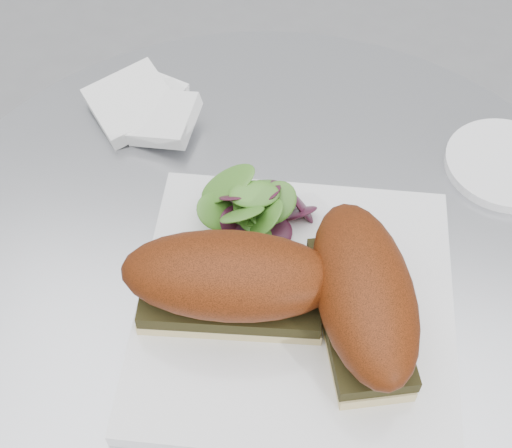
{
  "coord_description": "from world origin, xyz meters",
  "views": [
    {
      "loc": [
        0.04,
        -0.36,
        1.27
      ],
      "look_at": [
        -0.01,
        0.02,
        0.77
      ],
      "focal_mm": 50.0,
      "sensor_mm": 36.0,
      "label": 1
    }
  ],
  "objects": [
    {
      "name": "sandwich_right",
      "position": [
        0.08,
        -0.05,
        0.79
      ],
      "size": [
        0.12,
        0.19,
        0.08
      ],
      "rotation": [
        0.0,
        0.0,
        -1.29
      ],
      "color": "#EEE095",
      "rests_on": "plate"
    },
    {
      "name": "sandwich_left",
      "position": [
        -0.02,
        -0.05,
        0.79
      ],
      "size": [
        0.18,
        0.09,
        0.08
      ],
      "rotation": [
        0.0,
        0.0,
        0.08
      ],
      "color": "#EEE095",
      "rests_on": "plate"
    },
    {
      "name": "table",
      "position": [
        0.0,
        0.0,
        0.49
      ],
      "size": [
        0.7,
        0.7,
        0.73
      ],
      "color": "#AFB1B6",
      "rests_on": "ground"
    },
    {
      "name": "napkin",
      "position": [
        -0.15,
        0.17,
        0.74
      ],
      "size": [
        0.14,
        0.14,
        0.02
      ],
      "primitive_type": null,
      "rotation": [
        0.0,
        0.0,
        0.37
      ],
      "color": "white",
      "rests_on": "table"
    },
    {
      "name": "saucer",
      "position": [
        0.22,
        0.16,
        0.74
      ],
      "size": [
        0.12,
        0.12,
        0.01
      ],
      "primitive_type": "cylinder",
      "color": "white",
      "rests_on": "table"
    },
    {
      "name": "plate",
      "position": [
        0.03,
        -0.04,
        0.74
      ],
      "size": [
        0.28,
        0.28,
        0.02
      ],
      "primitive_type": "cube",
      "rotation": [
        0.0,
        0.0,
        0.04
      ],
      "color": "white",
      "rests_on": "table"
    },
    {
      "name": "salad",
      "position": [
        -0.02,
        0.04,
        0.77
      ],
      "size": [
        0.11,
        0.11,
        0.05
      ],
      "primitive_type": null,
      "color": "#519530",
      "rests_on": "plate"
    }
  ]
}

